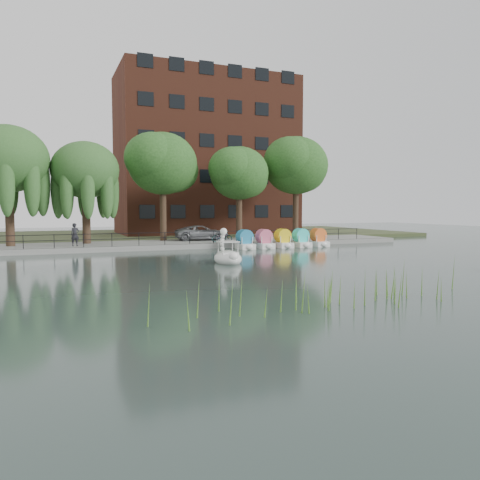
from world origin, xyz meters
TOP-DOWN VIEW (x-y plane):
  - ground_plane at (0.00, 0.00)m, footprint 120.00×120.00m
  - promenade at (0.00, 16.00)m, footprint 40.00×6.00m
  - kerb at (0.00, 13.05)m, footprint 40.00×0.25m
  - land_strip at (0.00, 30.00)m, footprint 60.00×22.00m
  - railing at (0.00, 13.25)m, footprint 32.00×0.05m
  - apartment_building at (7.00, 29.97)m, footprint 20.00×10.07m
  - willow_left at (-13.00, 16.50)m, footprint 5.88×5.88m
  - willow_mid at (-7.50, 17.00)m, footprint 5.32×5.32m
  - broadleaf_center at (-1.00, 18.00)m, footprint 6.00×6.00m
  - broadleaf_right at (6.00, 17.50)m, footprint 5.40×5.40m
  - broadleaf_far at (12.50, 18.50)m, footprint 6.30×6.30m
  - minivan at (2.22, 17.01)m, footprint 3.03×5.61m
  - bicycle at (3.08, 14.21)m, footprint 1.06×1.82m
  - pedestrian at (-8.51, 14.59)m, footprint 0.83×0.68m
  - swan_boat at (-0.57, 3.37)m, footprint 1.63×2.55m
  - pedal_boat_row at (7.48, 11.63)m, footprint 7.95×1.70m
  - reed_bank at (2.00, -9.50)m, footprint 24.00×2.40m

SIDE VIEW (x-z plane):
  - ground_plane at x=0.00m, z-range 0.00..0.00m
  - land_strip at x=0.00m, z-range 0.00..0.36m
  - promenade at x=0.00m, z-range 0.00..0.40m
  - kerb at x=0.00m, z-range 0.00..0.40m
  - swan_boat at x=-0.57m, z-range -0.58..1.48m
  - reed_bank at x=2.00m, z-range 0.00..1.20m
  - pedal_boat_row at x=7.48m, z-range -0.09..1.31m
  - bicycle at x=3.08m, z-range 0.40..1.40m
  - railing at x=0.00m, z-range 0.65..1.65m
  - minivan at x=2.22m, z-range 0.40..1.90m
  - pedestrian at x=-8.51m, z-range 0.40..2.38m
  - willow_mid at x=-7.50m, z-range 2.17..10.32m
  - broadleaf_right at x=6.00m, z-range 2.22..10.55m
  - willow_left at x=-13.00m, z-range 2.37..11.38m
  - broadleaf_center at x=-1.00m, z-range 2.44..11.69m
  - broadleaf_far at x=12.50m, z-range 2.54..12.25m
  - apartment_building at x=7.00m, z-range 0.36..18.36m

